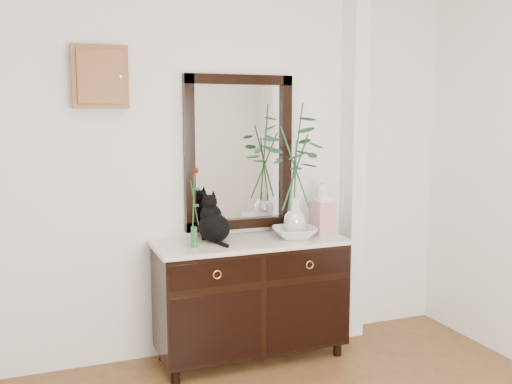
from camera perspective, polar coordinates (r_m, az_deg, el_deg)
name	(u,v)px	position (r m, az deg, el deg)	size (l,w,h in m)	color
wall_back	(225,166)	(4.07, -3.09, 2.65)	(3.60, 0.04, 2.70)	white
pilaster	(353,162)	(4.41, 9.70, 2.95)	(0.12, 0.20, 2.70)	white
sideboard	(251,293)	(4.05, -0.52, -10.06)	(1.33, 0.52, 0.82)	black
wall_mirror	(239,153)	(4.08, -1.71, 3.94)	(0.80, 0.06, 1.10)	black
key_cabinet	(100,77)	(3.84, -15.34, 11.04)	(0.35, 0.10, 0.40)	brown
cat	(214,218)	(3.89, -4.22, -2.62)	(0.23, 0.28, 0.33)	black
lotus_bowl	(295,233)	(4.02, 3.89, -4.08)	(0.31, 0.31, 0.08)	white
vase_branches	(295,169)	(3.95, 3.95, 2.31)	(0.45, 0.45, 0.94)	silver
bud_vase_rose	(194,207)	(3.72, -6.24, -1.51)	(0.06, 0.06, 0.53)	#29652C
ginger_jar	(322,208)	(4.15, 6.64, -1.61)	(0.14, 0.14, 0.38)	white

